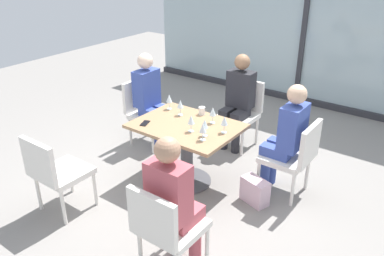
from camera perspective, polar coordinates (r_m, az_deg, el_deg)
name	(u,v)px	position (r m, az deg, el deg)	size (l,w,h in m)	color
ground_plane	(187,181)	(4.64, -0.74, -7.70)	(12.00, 12.00, 0.00)	gray
window_wall_backdrop	(304,31)	(6.85, 15.95, 13.33)	(5.94, 0.10, 2.70)	#A2B7BC
dining_table_main	(187,141)	(4.37, -0.77, -1.92)	(1.12, 0.84, 0.73)	#997551
chair_far_right	(294,154)	(4.31, 14.57, -3.68)	(0.51, 0.46, 0.87)	silver
chair_front_right	(166,226)	(3.22, -3.83, -13.93)	(0.46, 0.50, 0.87)	silver
chair_near_window	(241,109)	(5.32, 7.15, 2.68)	(0.46, 0.51, 0.87)	silver
chair_far_left	(145,108)	(5.35, -6.81, 2.82)	(0.51, 0.46, 0.87)	silver
chair_front_left	(55,170)	(4.12, -19.21, -5.79)	(0.46, 0.50, 0.87)	silver
person_far_right	(287,134)	(4.26, 13.52, -0.89)	(0.39, 0.34, 1.26)	#384C9E
person_front_right	(174,198)	(3.16, -2.66, -10.08)	(0.34, 0.39, 1.26)	#B24C56
person_near_window	(238,98)	(5.16, 6.67, 4.39)	(0.34, 0.39, 1.26)	#28282D
person_far_left	(150,96)	(5.20, -6.04, 4.62)	(0.39, 0.34, 1.26)	#384C9E
wine_glass_0	(203,128)	(3.90, 1.58, -0.02)	(0.07, 0.07, 0.18)	silver
wine_glass_1	(205,124)	(3.98, 1.86, 0.55)	(0.07, 0.07, 0.18)	silver
wine_glass_2	(169,99)	(4.65, -3.32, 4.26)	(0.07, 0.07, 0.18)	silver
wine_glass_3	(224,121)	(4.06, 4.71, 1.01)	(0.07, 0.07, 0.18)	silver
wine_glass_4	(180,104)	(4.47, -1.71, 3.44)	(0.07, 0.07, 0.18)	silver
wine_glass_5	(213,112)	(4.28, 3.02, 2.35)	(0.07, 0.07, 0.18)	silver
wine_glass_6	(191,120)	(4.08, -0.13, 1.18)	(0.07, 0.07, 0.18)	silver
coffee_cup	(202,111)	(4.52, 1.43, 2.51)	(0.08, 0.08, 0.09)	white
cell_phone_on_table	(145,123)	(4.34, -6.80, 0.69)	(0.07, 0.14, 0.01)	black
handbag_0	(255,191)	(4.28, 9.07, -8.98)	(0.30, 0.16, 0.28)	beige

